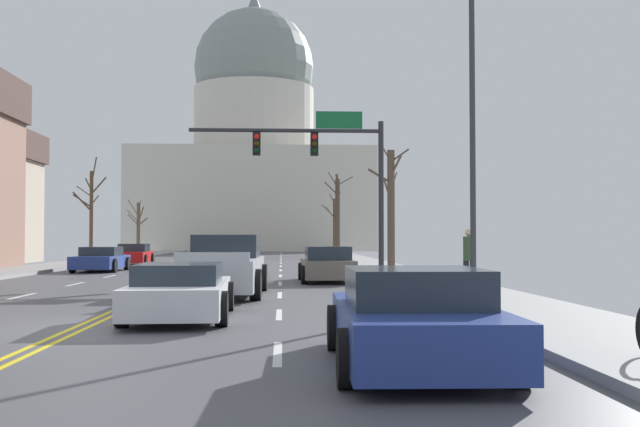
# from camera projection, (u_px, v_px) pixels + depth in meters

# --- Properties ---
(ground) EXTENTS (20.00, 180.00, 0.20)m
(ground) POSITION_uv_depth(u_px,v_px,m) (83.00, 325.00, 13.39)
(ground) COLOR #4C4C51
(signal_gantry) EXTENTS (7.91, 0.41, 6.60)m
(signal_gantry) POSITION_uv_depth(u_px,v_px,m) (326.00, 158.00, 30.38)
(signal_gantry) COLOR #28282D
(signal_gantry) RESTS_ON ground
(street_lamp_right) EXTENTS (2.30, 0.24, 8.48)m
(street_lamp_right) POSITION_uv_depth(u_px,v_px,m) (461.00, 93.00, 18.22)
(street_lamp_right) COLOR #333338
(street_lamp_right) RESTS_ON ground
(capitol_building) EXTENTS (28.93, 19.96, 33.05)m
(capitol_building) POSITION_uv_depth(u_px,v_px,m) (254.00, 152.00, 94.49)
(capitol_building) COLOR beige
(capitol_building) RESTS_ON ground
(sedan_near_00) EXTENTS (2.02, 4.25, 1.28)m
(sedan_near_00) POSITION_uv_depth(u_px,v_px,m) (327.00, 265.00, 26.87)
(sedan_near_00) COLOR #6B6056
(sedan_near_00) RESTS_ON ground
(pickup_truck_near_01) EXTENTS (2.34, 5.79, 1.67)m
(pickup_truck_near_01) POSITION_uv_depth(u_px,v_px,m) (224.00, 268.00, 20.79)
(pickup_truck_near_01) COLOR #ADB2B7
(pickup_truck_near_01) RESTS_ON ground
(sedan_near_02) EXTENTS (2.07, 4.71, 1.09)m
(sedan_near_02) POSITION_uv_depth(u_px,v_px,m) (180.00, 292.00, 14.69)
(sedan_near_02) COLOR silver
(sedan_near_02) RESTS_ON ground
(sedan_near_03) EXTENTS (2.12, 4.39, 1.22)m
(sedan_near_03) POSITION_uv_depth(u_px,v_px,m) (414.00, 321.00, 9.25)
(sedan_near_03) COLOR navy
(sedan_near_03) RESTS_ON ground
(sedan_oncoming_00) EXTENTS (2.10, 4.45, 1.15)m
(sedan_oncoming_00) POSITION_uv_depth(u_px,v_px,m) (101.00, 260.00, 35.21)
(sedan_oncoming_00) COLOR navy
(sedan_oncoming_00) RESTS_ON ground
(sedan_oncoming_01) EXTENTS (2.06, 4.40, 1.23)m
(sedan_oncoming_01) POSITION_uv_depth(u_px,v_px,m) (134.00, 255.00, 43.59)
(sedan_oncoming_01) COLOR #B71414
(sedan_oncoming_01) RESTS_ON ground
(sedan_oncoming_02) EXTENTS (2.17, 4.55, 1.21)m
(sedan_oncoming_02) POSITION_uv_depth(u_px,v_px,m) (210.00, 251.00, 57.49)
(sedan_oncoming_02) COLOR #6B6056
(sedan_oncoming_02) RESTS_ON ground
(sedan_oncoming_03) EXTENTS (2.03, 4.32, 1.21)m
(sedan_oncoming_03) POSITION_uv_depth(u_px,v_px,m) (224.00, 249.00, 67.75)
(sedan_oncoming_03) COLOR #6B6056
(sedan_oncoming_03) RESTS_ON ground
(bare_tree_00) EXTENTS (1.90, 1.76, 5.99)m
(bare_tree_00) POSITION_uv_depth(u_px,v_px,m) (391.00, 206.00, 34.08)
(bare_tree_00) COLOR brown
(bare_tree_00) RESTS_ON ground
(bare_tree_01) EXTENTS (1.66, 1.78, 4.69)m
(bare_tree_01) POSITION_uv_depth(u_px,v_px,m) (138.00, 227.00, 62.83)
(bare_tree_01) COLOR brown
(bare_tree_01) RESTS_ON ground
(bare_tree_02) EXTENTS (1.93, 2.40, 5.65)m
(bare_tree_02) POSITION_uv_depth(u_px,v_px,m) (335.00, 225.00, 68.23)
(bare_tree_02) COLOR #4C3D2D
(bare_tree_02) RESTS_ON ground
(bare_tree_03) EXTENTS (2.13, 1.73, 6.51)m
(bare_tree_03) POSITION_uv_depth(u_px,v_px,m) (91.00, 211.00, 47.52)
(bare_tree_03) COLOR #4C3D2D
(bare_tree_03) RESTS_ON ground
(bare_tree_04) EXTENTS (2.48, 2.47, 6.86)m
(bare_tree_04) POSITION_uv_depth(u_px,v_px,m) (337.00, 214.00, 61.49)
(bare_tree_04) COLOR #4C3D2D
(bare_tree_04) RESTS_ON ground
(pedestrian_00) EXTENTS (0.35, 0.34, 1.70)m
(pedestrian_00) POSITION_uv_depth(u_px,v_px,m) (469.00, 255.00, 21.21)
(pedestrian_00) COLOR black
(pedestrian_00) RESTS_ON ground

